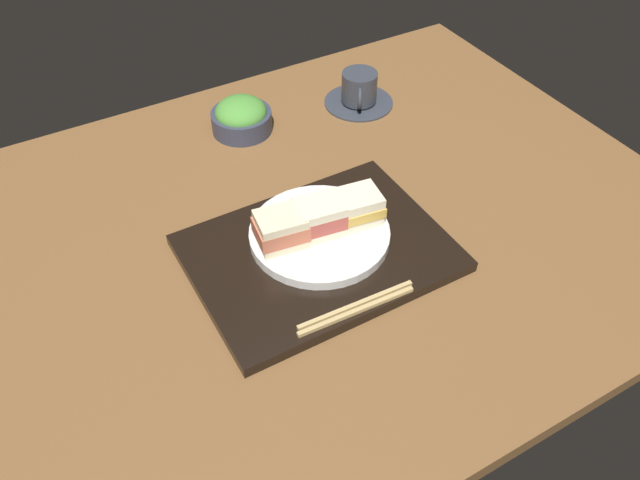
{
  "coord_description": "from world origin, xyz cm",
  "views": [
    {
      "loc": [
        -35.6,
        -72.61,
        77.19
      ],
      "look_at": [
        0.84,
        -8.72,
        5.0
      ],
      "focal_mm": 36.3,
      "sensor_mm": 36.0,
      "label": 1
    }
  ],
  "objects_px": {
    "sandwich_near": "(281,229)",
    "coffee_cup": "(359,91)",
    "chopsticks_pair": "(355,309)",
    "sandwich_middle": "(319,217)",
    "sandwich_plate": "(319,234)",
    "salad_bowl": "(241,117)",
    "sandwich_far": "(357,207)"
  },
  "relations": [
    {
      "from": "sandwich_near",
      "to": "coffee_cup",
      "type": "xyz_separation_m",
      "value": [
        0.36,
        0.33,
        -0.03
      ]
    },
    {
      "from": "chopsticks_pair",
      "to": "coffee_cup",
      "type": "distance_m",
      "value": 0.6
    },
    {
      "from": "sandwich_middle",
      "to": "coffee_cup",
      "type": "xyz_separation_m",
      "value": [
        0.29,
        0.34,
        -0.04
      ]
    },
    {
      "from": "sandwich_middle",
      "to": "coffee_cup",
      "type": "relative_size",
      "value": 0.56
    },
    {
      "from": "sandwich_middle",
      "to": "chopsticks_pair",
      "type": "distance_m",
      "value": 0.17
    },
    {
      "from": "sandwich_plate",
      "to": "coffee_cup",
      "type": "xyz_separation_m",
      "value": [
        0.29,
        0.34,
        0.0
      ]
    },
    {
      "from": "salad_bowl",
      "to": "coffee_cup",
      "type": "xyz_separation_m",
      "value": [
        0.26,
        -0.03,
        -0.0
      ]
    },
    {
      "from": "sandwich_middle",
      "to": "salad_bowl",
      "type": "xyz_separation_m",
      "value": [
        0.03,
        0.37,
        -0.03
      ]
    },
    {
      "from": "sandwich_plate",
      "to": "sandwich_far",
      "type": "bearing_deg",
      "value": -5.91
    },
    {
      "from": "sandwich_near",
      "to": "salad_bowl",
      "type": "xyz_separation_m",
      "value": [
        0.1,
        0.37,
        -0.03
      ]
    },
    {
      "from": "sandwich_plate",
      "to": "sandwich_middle",
      "type": "distance_m",
      "value": 0.04
    },
    {
      "from": "sandwich_near",
      "to": "chopsticks_pair",
      "type": "bearing_deg",
      "value": -77.96
    },
    {
      "from": "salad_bowl",
      "to": "sandwich_plate",
      "type": "bearing_deg",
      "value": -94.57
    },
    {
      "from": "sandwich_plate",
      "to": "chopsticks_pair",
      "type": "xyz_separation_m",
      "value": [
        -0.03,
        -0.16,
        -0.0
      ]
    },
    {
      "from": "salad_bowl",
      "to": "coffee_cup",
      "type": "distance_m",
      "value": 0.26
    },
    {
      "from": "chopsticks_pair",
      "to": "coffee_cup",
      "type": "relative_size",
      "value": 1.32
    },
    {
      "from": "sandwich_middle",
      "to": "sandwich_far",
      "type": "height_order",
      "value": "sandwich_middle"
    },
    {
      "from": "sandwich_plate",
      "to": "salad_bowl",
      "type": "bearing_deg",
      "value": 85.43
    },
    {
      "from": "salad_bowl",
      "to": "chopsticks_pair",
      "type": "height_order",
      "value": "salad_bowl"
    },
    {
      "from": "coffee_cup",
      "to": "salad_bowl",
      "type": "bearing_deg",
      "value": 172.5
    },
    {
      "from": "sandwich_plate",
      "to": "salad_bowl",
      "type": "distance_m",
      "value": 0.37
    },
    {
      "from": "sandwich_plate",
      "to": "sandwich_far",
      "type": "xyz_separation_m",
      "value": [
        0.07,
        -0.01,
        0.04
      ]
    },
    {
      "from": "salad_bowl",
      "to": "chopsticks_pair",
      "type": "bearing_deg",
      "value": -96.49
    },
    {
      "from": "sandwich_middle",
      "to": "coffee_cup",
      "type": "distance_m",
      "value": 0.45
    },
    {
      "from": "salad_bowl",
      "to": "sandwich_near",
      "type": "bearing_deg",
      "value": -104.81
    },
    {
      "from": "sandwich_far",
      "to": "coffee_cup",
      "type": "height_order",
      "value": "sandwich_far"
    },
    {
      "from": "sandwich_plate",
      "to": "salad_bowl",
      "type": "relative_size",
      "value": 1.9
    },
    {
      "from": "sandwich_near",
      "to": "salad_bowl",
      "type": "height_order",
      "value": "sandwich_near"
    },
    {
      "from": "sandwich_near",
      "to": "sandwich_middle",
      "type": "distance_m",
      "value": 0.07
    },
    {
      "from": "sandwich_near",
      "to": "sandwich_far",
      "type": "xyz_separation_m",
      "value": [
        0.13,
        -0.01,
        -0.0
      ]
    },
    {
      "from": "coffee_cup",
      "to": "chopsticks_pair",
      "type": "bearing_deg",
      "value": -122.74
    },
    {
      "from": "sandwich_plate",
      "to": "salad_bowl",
      "type": "height_order",
      "value": "salad_bowl"
    }
  ]
}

